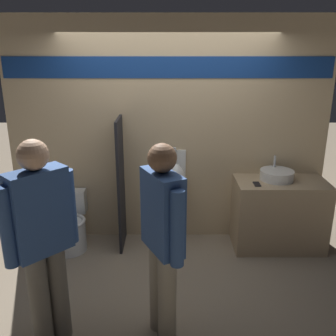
{
  "coord_description": "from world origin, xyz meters",
  "views": [
    {
      "loc": [
        -0.0,
        -3.82,
        2.36
      ],
      "look_at": [
        0.0,
        0.17,
        1.05
      ],
      "focal_mm": 40.0,
      "sensor_mm": 36.0,
      "label": 1
    }
  ],
  "objects_px": {
    "sink_basin": "(277,175)",
    "toilet": "(70,228)",
    "urinal_near_counter": "(174,182)",
    "person_in_vest": "(43,238)",
    "cell_phone": "(257,184)",
    "person_with_lanyard": "(163,236)"
  },
  "relations": [
    {
      "from": "urinal_near_counter",
      "to": "person_with_lanyard",
      "type": "height_order",
      "value": "person_with_lanyard"
    },
    {
      "from": "cell_phone",
      "to": "toilet",
      "type": "height_order",
      "value": "cell_phone"
    },
    {
      "from": "sink_basin",
      "to": "cell_phone",
      "type": "height_order",
      "value": "sink_basin"
    },
    {
      "from": "sink_basin",
      "to": "person_in_vest",
      "type": "xyz_separation_m",
      "value": [
        -2.25,
        -1.62,
        0.05
      ]
    },
    {
      "from": "urinal_near_counter",
      "to": "person_with_lanyard",
      "type": "relative_size",
      "value": 0.71
    },
    {
      "from": "sink_basin",
      "to": "urinal_near_counter",
      "type": "relative_size",
      "value": 0.33
    },
    {
      "from": "person_in_vest",
      "to": "person_with_lanyard",
      "type": "bearing_deg",
      "value": -40.76
    },
    {
      "from": "cell_phone",
      "to": "person_with_lanyard",
      "type": "height_order",
      "value": "person_with_lanyard"
    },
    {
      "from": "sink_basin",
      "to": "urinal_near_counter",
      "type": "bearing_deg",
      "value": 176.15
    },
    {
      "from": "urinal_near_counter",
      "to": "person_in_vest",
      "type": "relative_size",
      "value": 0.69
    },
    {
      "from": "person_with_lanyard",
      "to": "urinal_near_counter",
      "type": "bearing_deg",
      "value": -31.04
    },
    {
      "from": "urinal_near_counter",
      "to": "cell_phone",
      "type": "bearing_deg",
      "value": -14.87
    },
    {
      "from": "person_in_vest",
      "to": "toilet",
      "type": "bearing_deg",
      "value": 52.74
    },
    {
      "from": "cell_phone",
      "to": "sink_basin",
      "type": "bearing_deg",
      "value": 32.04
    },
    {
      "from": "cell_phone",
      "to": "toilet",
      "type": "distance_m",
      "value": 2.28
    },
    {
      "from": "urinal_near_counter",
      "to": "toilet",
      "type": "relative_size",
      "value": 1.47
    },
    {
      "from": "urinal_near_counter",
      "to": "toilet",
      "type": "bearing_deg",
      "value": -171.53
    },
    {
      "from": "sink_basin",
      "to": "toilet",
      "type": "relative_size",
      "value": 0.48
    },
    {
      "from": "toilet",
      "to": "sink_basin",
      "type": "bearing_deg",
      "value": 2.46
    },
    {
      "from": "person_with_lanyard",
      "to": "sink_basin",
      "type": "bearing_deg",
      "value": -67.84
    },
    {
      "from": "sink_basin",
      "to": "toilet",
      "type": "distance_m",
      "value": 2.56
    },
    {
      "from": "cell_phone",
      "to": "toilet",
      "type": "xyz_separation_m",
      "value": [
        -2.2,
        0.06,
        -0.59
      ]
    }
  ]
}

